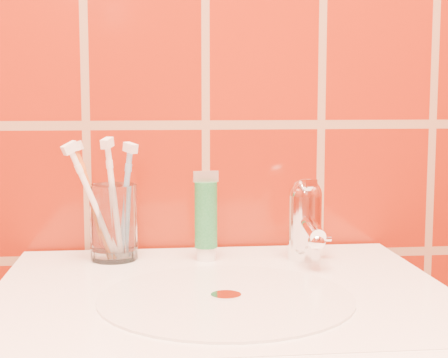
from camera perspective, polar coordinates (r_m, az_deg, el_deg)
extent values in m
cube|color=white|center=(0.89, -0.20, -13.99)|extent=(0.56, 0.46, 0.16)
cylinder|color=silver|center=(0.81, 0.17, -9.82)|extent=(0.30, 0.30, 0.00)
cylinder|color=white|center=(0.81, 0.17, -9.69)|extent=(0.04, 0.04, 0.00)
cylinder|color=white|center=(1.00, -9.16, -3.57)|extent=(0.08, 0.08, 0.11)
cylinder|color=white|center=(1.00, -1.50, -6.22)|extent=(0.03, 0.03, 0.02)
cylinder|color=#196A34|center=(0.99, -1.51, -2.98)|extent=(0.03, 0.03, 0.10)
cube|color=beige|center=(0.98, -1.52, 0.21)|extent=(0.04, 0.00, 0.02)
cylinder|color=white|center=(1.00, 6.73, -4.01)|extent=(0.05, 0.05, 0.09)
sphere|color=white|center=(0.99, 6.77, -1.32)|extent=(0.05, 0.05, 0.05)
cylinder|color=white|center=(0.96, 7.24, -3.99)|extent=(0.02, 0.09, 0.03)
cube|color=white|center=(0.98, 6.94, -0.37)|extent=(0.02, 0.06, 0.01)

